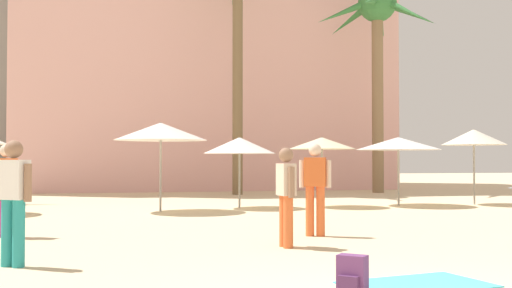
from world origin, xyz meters
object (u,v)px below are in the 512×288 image
cafe_umbrella_0 (161,132)px  cafe_umbrella_3 (240,145)px  beach_towel (417,284)px  cafe_umbrella_5 (322,143)px  person_mid_right (286,193)px  person_far_right (315,185)px  cafe_umbrella_1 (398,144)px  person_near_right (6,186)px  cafe_umbrella_2 (474,137)px  backpack (352,276)px  person_near_left (13,197)px  palm_tree_far_left (377,27)px

cafe_umbrella_0 → cafe_umbrella_3: (2.41, 0.79, -0.36)m
beach_towel → cafe_umbrella_0: bearing=100.0°
cafe_umbrella_5 → person_mid_right: bearing=-113.0°
person_far_right → cafe_umbrella_1: bearing=167.4°
cafe_umbrella_3 → person_near_right: (-5.68, -6.04, -0.93)m
cafe_umbrella_2 → backpack: cafe_umbrella_2 is taller
person_mid_right → person_near_left: 4.17m
beach_towel → person_near_right: size_ratio=0.94×
backpack → person_near_right: bearing=-103.2°
cafe_umbrella_0 → cafe_umbrella_1: 7.54m
cafe_umbrella_0 → person_far_right: bearing=-70.0°
person_mid_right → cafe_umbrella_3: bearing=79.8°
cafe_umbrella_5 → beach_towel: 12.32m
palm_tree_far_left → backpack: 22.86m
cafe_umbrella_2 → cafe_umbrella_5: cafe_umbrella_2 is taller
cafe_umbrella_2 → beach_towel: size_ratio=1.51×
cafe_umbrella_5 → person_near_left: (-7.65, -9.43, -1.03)m
palm_tree_far_left → cafe_umbrella_3: 12.12m
cafe_umbrella_2 → cafe_umbrella_5: 5.12m
palm_tree_far_left → beach_towel: bearing=-113.2°
backpack → person_near_right: (-4.31, 6.18, 0.74)m
cafe_umbrella_2 → person_near_left: cafe_umbrella_2 is taller
palm_tree_far_left → person_near_left: palm_tree_far_left is taller
cafe_umbrella_1 → cafe_umbrella_0: bearing=-175.2°
cafe_umbrella_0 → cafe_umbrella_2: size_ratio=1.07×
cafe_umbrella_5 → cafe_umbrella_1: bearing=-1.2°
person_near_right → person_near_left: (0.60, -3.49, -0.02)m
cafe_umbrella_5 → person_far_right: size_ratio=1.23×
cafe_umbrella_3 → person_mid_right: bearing=-96.9°
palm_tree_far_left → person_mid_right: size_ratio=5.74×
beach_towel → person_far_right: (0.38, 4.67, 0.94)m
beach_towel → person_near_right: (-5.23, 5.84, 0.93)m
cafe_umbrella_0 → person_mid_right: bearing=-79.9°
person_near_right → person_mid_right: bearing=58.5°
palm_tree_far_left → cafe_umbrella_0: bearing=-141.3°
cafe_umbrella_1 → backpack: (-6.47, -12.07, -1.75)m
person_near_right → person_far_right: bearing=75.1°
backpack → person_far_right: (1.30, 5.01, 0.75)m
cafe_umbrella_3 → cafe_umbrella_5: cafe_umbrella_5 is taller
cafe_umbrella_0 → cafe_umbrella_5: cafe_umbrella_0 is taller
cafe_umbrella_1 → person_near_left: size_ratio=1.59×
cafe_umbrella_3 → person_near_left: (-5.08, -9.53, -0.95)m
cafe_umbrella_1 → person_near_left: bearing=-137.3°
cafe_umbrella_3 → person_near_left: bearing=-118.1°
cafe_umbrella_2 → backpack: size_ratio=5.78×
cafe_umbrella_0 → cafe_umbrella_3: 2.56m
cafe_umbrella_0 → person_near_left: bearing=-107.0°
beach_towel → backpack: size_ratio=3.84×
cafe_umbrella_1 → person_far_right: cafe_umbrella_1 is taller
person_near_left → palm_tree_far_left: bearing=-0.2°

